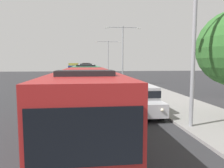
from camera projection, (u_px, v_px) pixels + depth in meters
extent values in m
cube|color=maroon|center=(86.00, 99.00, 10.27)|extent=(2.50, 12.28, 2.70)
cube|color=black|center=(112.00, 91.00, 10.39)|extent=(0.04, 11.30, 1.00)
cube|color=black|center=(59.00, 92.00, 10.08)|extent=(0.04, 11.30, 1.00)
cube|color=black|center=(85.00, 137.00, 4.16)|extent=(2.30, 0.04, 1.20)
cube|color=navy|center=(112.00, 114.00, 10.51)|extent=(0.03, 11.67, 0.36)
cube|color=black|center=(85.00, 73.00, 6.49)|extent=(1.75, 0.90, 0.16)
cylinder|color=black|center=(121.00, 156.00, 6.77)|extent=(0.28, 1.00, 1.00)
cylinder|color=black|center=(50.00, 160.00, 6.50)|extent=(0.28, 1.00, 1.00)
cylinder|color=black|center=(103.00, 108.00, 13.86)|extent=(0.28, 1.00, 1.00)
cylinder|color=black|center=(69.00, 109.00, 13.60)|extent=(0.28, 1.00, 1.00)
cube|color=#33724C|center=(86.00, 78.00, 22.87)|extent=(2.50, 10.56, 2.70)
cube|color=black|center=(98.00, 75.00, 22.99)|extent=(0.04, 9.72, 1.00)
cube|color=black|center=(74.00, 75.00, 22.69)|extent=(0.04, 9.72, 1.00)
cube|color=black|center=(86.00, 80.00, 17.61)|extent=(2.30, 0.04, 1.20)
cube|color=orange|center=(98.00, 86.00, 23.11)|extent=(0.03, 10.04, 0.36)
cube|color=black|center=(86.00, 66.00, 19.60)|extent=(1.75, 0.90, 0.16)
cylinder|color=black|center=(98.00, 94.00, 19.90)|extent=(0.28, 1.00, 1.00)
cylinder|color=black|center=(74.00, 94.00, 19.63)|extent=(0.28, 1.00, 1.00)
cylinder|color=black|center=(95.00, 86.00, 26.00)|extent=(0.28, 1.00, 1.00)
cylinder|color=black|center=(77.00, 87.00, 25.74)|extent=(0.28, 1.00, 1.00)
cube|color=silver|center=(86.00, 73.00, 35.00)|extent=(2.50, 12.37, 2.70)
cube|color=black|center=(94.00, 71.00, 35.11)|extent=(0.04, 11.38, 1.00)
cube|color=black|center=(78.00, 71.00, 34.81)|extent=(0.04, 11.38, 1.00)
cube|color=black|center=(86.00, 73.00, 28.84)|extent=(2.30, 0.04, 1.20)
cube|color=navy|center=(94.00, 78.00, 35.23)|extent=(0.03, 11.75, 0.36)
cube|color=black|center=(86.00, 64.00, 31.19)|extent=(1.75, 0.90, 0.16)
cylinder|color=black|center=(94.00, 82.00, 31.46)|extent=(0.28, 1.00, 1.00)
cylinder|color=black|center=(79.00, 82.00, 31.20)|extent=(0.28, 1.00, 1.00)
cylinder|color=black|center=(92.00, 78.00, 38.61)|extent=(0.28, 1.00, 1.00)
cylinder|color=black|center=(80.00, 79.00, 38.35)|extent=(0.28, 1.00, 1.00)
cube|color=maroon|center=(86.00, 70.00, 48.18)|extent=(2.50, 11.30, 2.70)
cube|color=black|center=(92.00, 68.00, 48.29)|extent=(0.04, 10.39, 1.00)
cube|color=black|center=(80.00, 68.00, 47.99)|extent=(0.04, 10.39, 1.00)
cube|color=black|center=(86.00, 69.00, 42.55)|extent=(2.30, 0.04, 1.20)
cube|color=gold|center=(92.00, 73.00, 48.41)|extent=(0.03, 10.73, 0.36)
cube|color=black|center=(86.00, 64.00, 44.68)|extent=(1.75, 0.90, 0.16)
cylinder|color=black|center=(91.00, 76.00, 44.97)|extent=(0.28, 1.00, 1.00)
cylinder|color=black|center=(81.00, 76.00, 44.71)|extent=(0.28, 1.00, 1.00)
cylinder|color=black|center=(91.00, 74.00, 51.50)|extent=(0.28, 1.00, 1.00)
cylinder|color=black|center=(82.00, 74.00, 51.24)|extent=(0.28, 1.00, 1.00)
cube|color=#33724C|center=(86.00, 68.00, 60.36)|extent=(2.50, 11.13, 2.70)
cube|color=black|center=(91.00, 67.00, 60.48)|extent=(0.04, 10.24, 1.00)
cube|color=black|center=(82.00, 67.00, 60.17)|extent=(0.04, 10.24, 1.00)
cube|color=black|center=(86.00, 68.00, 54.82)|extent=(2.30, 0.04, 1.20)
cube|color=black|center=(91.00, 71.00, 60.60)|extent=(0.03, 10.57, 0.36)
cube|color=black|center=(86.00, 63.00, 56.92)|extent=(1.75, 0.90, 0.16)
cylinder|color=black|center=(90.00, 73.00, 57.21)|extent=(0.28, 1.00, 1.00)
cylinder|color=black|center=(82.00, 73.00, 56.95)|extent=(0.28, 1.00, 1.00)
cylinder|color=black|center=(90.00, 72.00, 63.64)|extent=(0.28, 1.00, 1.00)
cylinder|color=black|center=(82.00, 72.00, 63.38)|extent=(0.28, 1.00, 1.00)
cube|color=#B7B7BC|center=(142.00, 104.00, 14.13)|extent=(1.84, 4.66, 0.80)
cube|color=#B7B7BC|center=(142.00, 92.00, 14.20)|extent=(1.62, 2.70, 0.80)
cube|color=black|center=(142.00, 92.00, 14.20)|extent=(1.66, 2.79, 0.44)
sphere|color=#F9EFCC|center=(144.00, 111.00, 11.75)|extent=(0.18, 0.18, 0.18)
sphere|color=#F9EFCC|center=(162.00, 110.00, 11.87)|extent=(0.18, 0.18, 0.18)
cylinder|color=black|center=(135.00, 115.00, 12.65)|extent=(0.22, 0.70, 0.70)
cylinder|color=black|center=(162.00, 114.00, 12.84)|extent=(0.22, 0.70, 0.70)
cylinder|color=black|center=(126.00, 105.00, 15.50)|extent=(0.22, 0.70, 0.70)
cylinder|color=black|center=(148.00, 104.00, 15.69)|extent=(0.22, 0.70, 0.70)
cube|color=navy|center=(73.00, 70.00, 53.99)|extent=(2.30, 1.80, 2.20)
cube|color=gold|center=(74.00, 68.00, 57.32)|extent=(2.35, 5.02, 2.70)
cube|color=black|center=(73.00, 69.00, 53.05)|extent=(2.07, 0.04, 0.90)
cylinder|color=black|center=(69.00, 74.00, 53.97)|extent=(0.26, 0.90, 0.90)
cylinder|color=black|center=(77.00, 74.00, 54.22)|extent=(0.26, 0.90, 0.90)
cylinder|color=black|center=(70.00, 73.00, 58.30)|extent=(0.26, 0.90, 0.90)
cylinder|color=black|center=(78.00, 73.00, 58.55)|extent=(0.26, 0.90, 0.90)
cylinder|color=gray|center=(194.00, 46.00, 10.69)|extent=(0.20, 0.20, 8.18)
cylinder|color=gray|center=(123.00, 55.00, 31.50)|extent=(0.20, 0.20, 8.53)
cylinder|color=gray|center=(115.00, 27.00, 30.94)|extent=(2.38, 0.10, 0.10)
cube|color=silver|center=(107.00, 28.00, 30.81)|extent=(0.56, 0.28, 0.16)
cylinder|color=gray|center=(131.00, 27.00, 31.23)|extent=(2.38, 0.10, 0.10)
cube|color=silver|center=(139.00, 28.00, 31.38)|extent=(0.56, 0.28, 0.16)
cylinder|color=gray|center=(108.00, 58.00, 52.34)|extent=(0.20, 0.20, 8.45)
cylinder|color=gray|center=(102.00, 42.00, 51.76)|extent=(2.81, 0.10, 0.10)
cube|color=silver|center=(97.00, 42.00, 51.60)|extent=(0.56, 0.28, 0.16)
cylinder|color=gray|center=(114.00, 42.00, 52.09)|extent=(2.81, 0.10, 0.10)
cube|color=silver|center=(120.00, 42.00, 52.27)|extent=(0.56, 0.28, 0.16)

